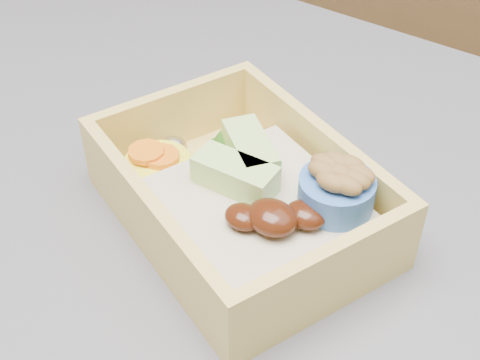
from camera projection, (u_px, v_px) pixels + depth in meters
The scene contains 1 object.
bento_box at pixel (249, 198), 0.41m from camera, with size 0.21×0.18×0.07m.
Camera 1 is at (0.03, -0.21, 1.22)m, focal length 50.00 mm.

